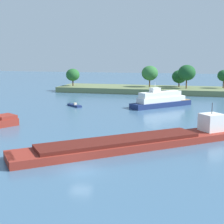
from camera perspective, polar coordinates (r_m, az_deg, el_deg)
name	(u,v)px	position (r m, az deg, el deg)	size (l,w,h in m)	color
ground_plane	(81,170)	(39.04, -5.46, -10.06)	(400.00, 400.00, 0.00)	#3D607F
treeline_island	(186,86)	(116.33, 12.75, 4.45)	(83.73, 16.41, 9.80)	#66754C
white_riverboat	(161,100)	(85.25, 8.51, 2.05)	(14.96, 15.22, 6.40)	navy
cargo_barge	(135,141)	(48.01, 4.08, -5.10)	(30.18, 25.66, 5.65)	maroon
fishing_skiff	(74,105)	(85.65, -6.52, 1.15)	(4.95, 4.58, 0.97)	navy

